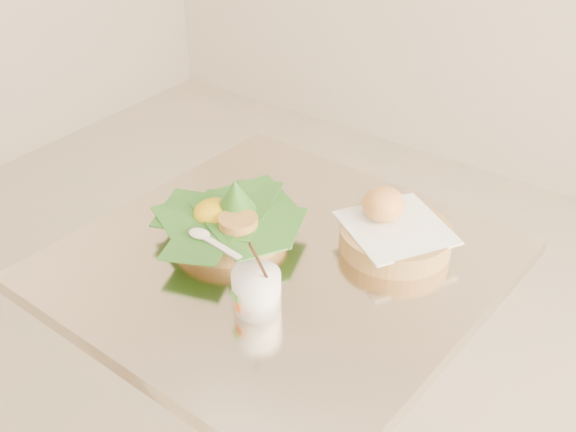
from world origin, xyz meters
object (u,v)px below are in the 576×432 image
Objects in this scene: rice_basket at (229,218)px; coffee_mug at (256,289)px; bread_basket at (393,231)px; cafe_table at (280,349)px.

coffee_mug is (0.17, -0.13, 0.00)m from rice_basket.
coffee_mug is (-0.09, -0.28, 0.01)m from bread_basket.
rice_basket reaches higher than cafe_table.
bread_basket is (0.26, 0.15, -0.00)m from rice_basket.
rice_basket is 1.95× the size of coffee_mug.
cafe_table is at bearing -2.16° from rice_basket.
bread_basket is at bearing 46.75° from cafe_table.
cafe_table is 2.83× the size of rice_basket.
bread_basket is 1.73× the size of coffee_mug.
coffee_mug is at bearing -69.02° from cafe_table.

